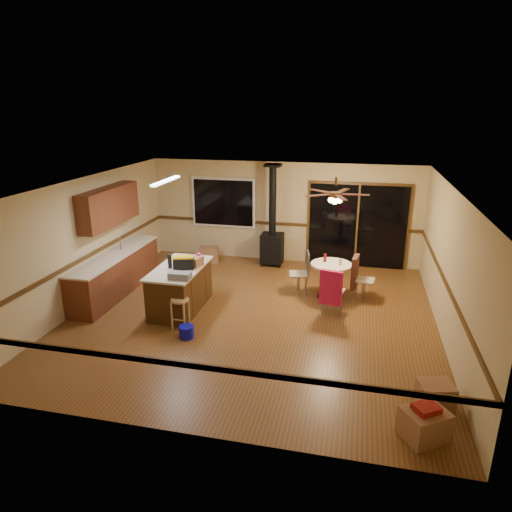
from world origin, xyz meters
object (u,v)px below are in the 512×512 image
(dining_table, at_px, (331,275))
(box_corner_a, at_px, (424,424))
(toolbox_black, at_px, (183,263))
(bar_stool, at_px, (180,314))
(wood_stove, at_px, (272,238))
(chair_right, at_px, (356,272))
(chair_near, at_px, (331,287))
(box_under_window, at_px, (209,254))
(blue_bucket, at_px, (186,332))
(box_corner_b, at_px, (435,395))
(kitchen_island, at_px, (180,288))
(chair_left, at_px, (304,268))
(toolbox_grey, at_px, (180,276))

(dining_table, distance_m, box_corner_a, 4.41)
(toolbox_black, distance_m, bar_stool, 1.05)
(box_corner_a, bearing_deg, wood_stove, 117.32)
(dining_table, xyz_separation_m, chair_right, (0.52, 0.07, 0.07))
(chair_near, height_order, chair_right, same)
(toolbox_black, height_order, box_under_window, toolbox_black)
(wood_stove, relative_size, dining_table, 2.90)
(blue_bucket, relative_size, chair_right, 0.38)
(chair_right, bearing_deg, box_corner_b, -71.86)
(toolbox_black, xyz_separation_m, blue_bucket, (0.43, -1.07, -0.90))
(kitchen_island, distance_m, toolbox_black, 0.57)
(wood_stove, bearing_deg, chair_left, -58.69)
(blue_bucket, height_order, chair_left, chair_left)
(wood_stove, distance_m, chair_near, 3.18)
(toolbox_black, bearing_deg, chair_near, 8.07)
(box_under_window, bearing_deg, kitchen_island, -82.66)
(toolbox_grey, xyz_separation_m, blue_bucket, (0.30, -0.54, -0.85))
(bar_stool, bearing_deg, box_corner_b, -18.32)
(box_corner_a, relative_size, box_corner_b, 1.16)
(chair_near, bearing_deg, blue_bucket, -148.75)
(toolbox_black, relative_size, box_corner_b, 0.88)
(wood_stove, distance_m, chair_left, 1.98)
(blue_bucket, relative_size, chair_near, 0.38)
(toolbox_black, distance_m, blue_bucket, 1.47)
(toolbox_black, relative_size, chair_near, 0.56)
(box_corner_b, bearing_deg, toolbox_grey, 159.41)
(dining_table, distance_m, chair_right, 0.53)
(chair_left, xyz_separation_m, box_corner_b, (2.27, -3.58, -0.41))
(toolbox_black, height_order, chair_right, toolbox_black)
(kitchen_island, bearing_deg, box_corner_b, -25.74)
(wood_stove, distance_m, chair_right, 2.76)
(toolbox_grey, distance_m, box_under_window, 3.65)
(bar_stool, bearing_deg, box_corner_a, -27.41)
(box_corner_a, bearing_deg, box_under_window, 129.15)
(box_under_window, xyz_separation_m, box_corner_a, (4.75, -5.84, 0.00))
(box_corner_a, xyz_separation_m, box_corner_b, (0.22, 0.69, -0.02))
(kitchen_island, xyz_separation_m, box_corner_b, (4.60, -2.22, -0.27))
(blue_bucket, bearing_deg, box_corner_b, -15.12)
(wood_stove, relative_size, toolbox_grey, 6.27)
(bar_stool, bearing_deg, toolbox_grey, 105.31)
(box_under_window, bearing_deg, chair_left, -30.17)
(kitchen_island, xyz_separation_m, box_corner_a, (4.38, -2.91, -0.25))
(blue_bucket, height_order, box_under_window, box_under_window)
(chair_right, bearing_deg, toolbox_black, -157.76)
(toolbox_grey, xyz_separation_m, box_under_window, (-0.63, 3.52, -0.77))
(toolbox_black, height_order, chair_near, toolbox_black)
(kitchen_island, relative_size, toolbox_black, 4.25)
(box_corner_a, bearing_deg, chair_left, 115.65)
(wood_stove, bearing_deg, toolbox_black, -110.94)
(chair_near, relative_size, chair_right, 1.00)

